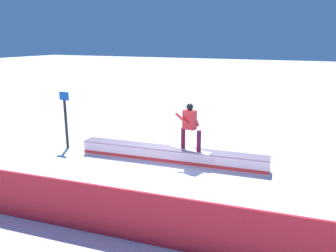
{
  "coord_description": "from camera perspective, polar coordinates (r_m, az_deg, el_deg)",
  "views": [
    {
      "loc": [
        -4.42,
        9.88,
        3.99
      ],
      "look_at": [
        -0.34,
        0.97,
        1.5
      ],
      "focal_mm": 36.79,
      "sensor_mm": 36.0,
      "label": 1
    }
  ],
  "objects": [
    {
      "name": "ground_plane",
      "position": [
        11.54,
        0.49,
        -5.99
      ],
      "size": [
        120.0,
        120.0,
        0.0
      ],
      "primitive_type": "plane",
      "color": "white"
    },
    {
      "name": "grind_box",
      "position": [
        11.46,
        0.49,
        -4.93
      ],
      "size": [
        6.37,
        1.14,
        0.5
      ],
      "color": "white",
      "rests_on": "ground_plane"
    },
    {
      "name": "snowboarder",
      "position": [
        10.98,
        3.65,
        0.17
      ],
      "size": [
        1.53,
        0.61,
        1.53
      ],
      "color": "silver",
      "rests_on": "grind_box"
    },
    {
      "name": "safety_fence",
      "position": [
        7.68,
        -14.19,
        -12.83
      ],
      "size": [
        12.5,
        1.22,
        1.11
      ],
      "primitive_type": "cube",
      "rotation": [
        0.0,
        0.0,
        0.09
      ],
      "color": "red",
      "rests_on": "ground_plane"
    },
    {
      "name": "trail_marker",
      "position": [
        13.21,
        -16.59,
        1.17
      ],
      "size": [
        0.4,
        0.1,
        2.13
      ],
      "color": "#262628",
      "rests_on": "ground_plane"
    }
  ]
}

